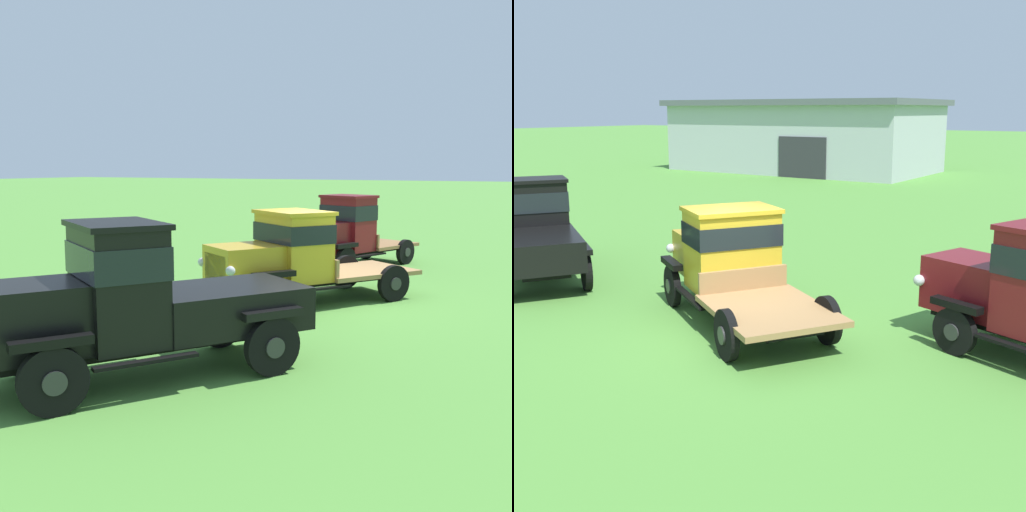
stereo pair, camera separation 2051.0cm
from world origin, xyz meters
TOP-DOWN VIEW (x-y plane):
  - ground_plane at (0.00, 0.00)m, footprint 240.00×240.00m
  - vintage_truck_foreground_near at (-6.39, 0.49)m, footprint 5.19×4.06m
  - vintage_truck_second_in_line at (-0.68, 0.66)m, footprint 5.13×4.12m
  - vintage_truck_midrow_center at (4.72, 1.40)m, footprint 4.91×2.98m

SIDE VIEW (x-z plane):
  - ground_plane at x=0.00m, z-range 0.00..0.00m
  - vintage_truck_second_in_line at x=-0.68m, z-range 0.05..2.17m
  - vintage_truck_midrow_center at x=4.72m, z-range 0.02..2.24m
  - vintage_truck_foreground_near at x=-6.39m, z-range -0.02..2.30m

